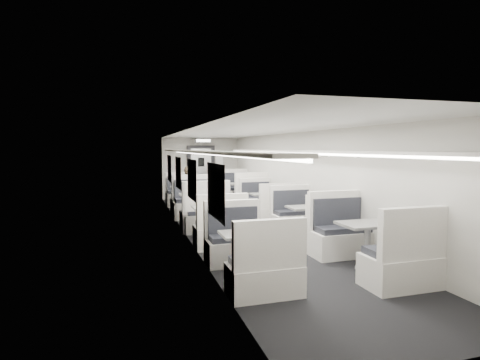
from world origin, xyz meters
TOP-DOWN VIEW (x-y plane):
  - room at (0.00, 0.00)m, footprint 3.24×12.24m
  - booth_left_a at (-1.00, 3.45)m, footprint 1.07×2.17m
  - booth_left_b at (-1.00, 1.02)m, footprint 1.14×2.30m
  - booth_left_c at (-1.00, -0.67)m, footprint 1.02×2.08m
  - booth_left_d at (-1.00, -3.25)m, footprint 1.00×2.02m
  - booth_right_a at (1.00, 3.59)m, footprint 1.13×2.30m
  - booth_right_b at (1.00, 1.36)m, footprint 0.99×2.01m
  - booth_right_c at (1.00, -1.31)m, footprint 1.02×2.08m
  - booth_right_d at (1.00, -3.45)m, footprint 1.10×2.23m
  - passenger at (-0.97, 2.73)m, footprint 0.59×0.45m
  - window_a at (-1.49, 3.40)m, footprint 0.02×1.18m
  - window_b at (-1.49, 1.20)m, footprint 0.02×1.18m
  - window_c at (-1.49, -1.00)m, footprint 0.02×1.18m
  - window_d at (-1.49, -3.20)m, footprint 0.02×1.18m
  - luggage_rack_left at (-1.24, -0.30)m, footprint 0.46×10.40m
  - luggage_rack_right at (1.24, -0.30)m, footprint 0.46×10.40m
  - vestibule_door at (0.00, 5.93)m, footprint 1.10×0.13m
  - exit_sign at (0.00, 5.44)m, footprint 0.62×0.12m
  - wall_notice at (0.75, 5.92)m, footprint 0.32×0.02m

SIDE VIEW (x-z plane):
  - booth_right_b at x=1.00m, z-range -0.18..0.90m
  - booth_left_d at x=-1.00m, z-range -0.18..0.90m
  - booth_right_c at x=1.00m, z-range -0.18..0.93m
  - booth_left_c at x=-1.00m, z-range -0.18..0.93m
  - booth_left_a at x=-1.00m, z-range -0.19..0.97m
  - booth_right_d at x=1.00m, z-range -0.20..1.00m
  - booth_right_a at x=1.00m, z-range -0.20..1.02m
  - booth_left_b at x=-1.00m, z-range -0.20..1.03m
  - passenger at x=-0.97m, z-range 0.00..1.44m
  - vestibule_door at x=0.00m, z-range -0.01..2.09m
  - room at x=0.00m, z-range -0.12..2.52m
  - window_a at x=-1.49m, z-range 0.93..1.77m
  - window_b at x=-1.49m, z-range 0.93..1.77m
  - window_c at x=-1.49m, z-range 0.93..1.77m
  - window_d at x=-1.49m, z-range 0.93..1.77m
  - wall_notice at x=0.75m, z-range 1.30..1.70m
  - luggage_rack_left at x=-1.24m, z-range 1.87..1.96m
  - luggage_rack_right at x=1.24m, z-range 1.87..1.96m
  - exit_sign at x=0.00m, z-range 2.20..2.36m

